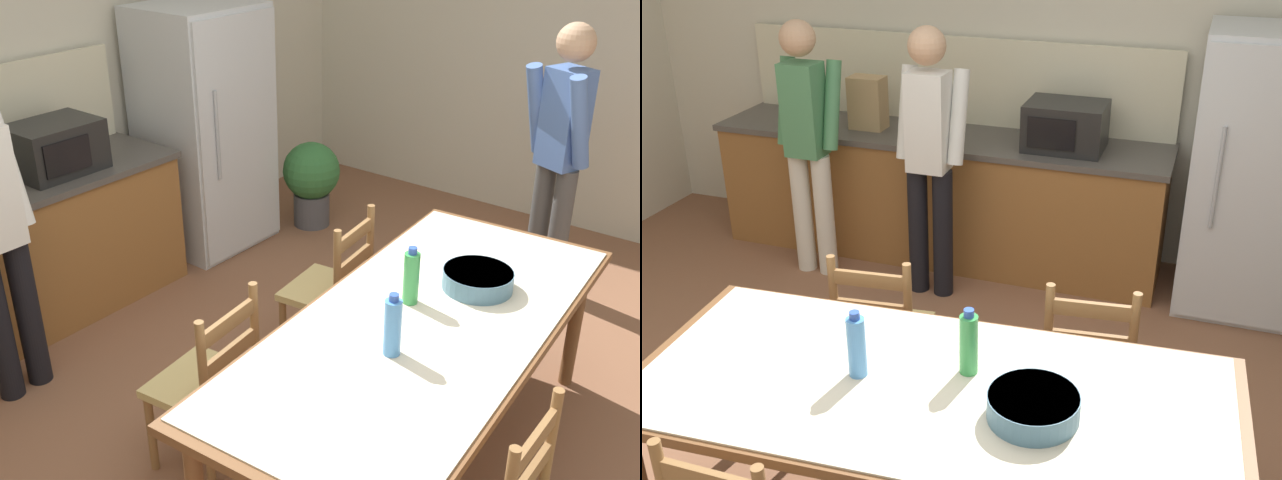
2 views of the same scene
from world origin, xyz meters
The scene contains 12 objects.
ground_plane centered at (0.00, 0.00, 0.00)m, with size 8.32×8.32×0.00m, color brown.
wall_right centered at (3.26, 0.00, 1.45)m, with size 0.12×5.20×2.90m, color beige.
refrigerator centered at (1.30, 2.19, 0.86)m, with size 0.78×0.73×1.72m.
microwave centered at (0.12, 2.21, 1.05)m, with size 0.50×0.39×0.30m.
dining_table centered at (0.16, -0.28, 0.71)m, with size 2.30×1.14×0.78m.
bottle_near_centre centered at (-0.12, -0.30, 0.91)m, with size 0.07×0.07×0.27m.
bottle_off_centre centered at (0.27, -0.15, 0.91)m, with size 0.07×0.07×0.27m.
serving_bowl centered at (0.56, -0.32, 0.84)m, with size 0.32×0.32×0.09m.
chair_side_far_right centered at (0.61, 0.54, 0.44)m, with size 0.46×0.45×0.91m.
chair_side_far_left centered at (-0.39, 0.47, 0.44)m, with size 0.46×0.44×0.91m.
person_by_table centered at (2.12, -0.07, 0.97)m, with size 0.39×0.49×1.73m.
potted_plant centered at (1.97, 1.76, 0.39)m, with size 0.44×0.44×0.67m.
Camera 1 is at (-2.23, -1.57, 2.49)m, focal length 42.00 mm.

